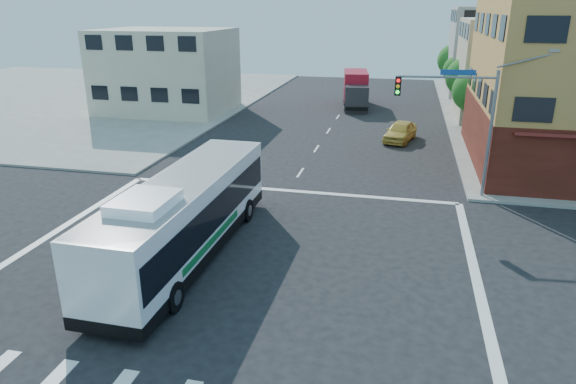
# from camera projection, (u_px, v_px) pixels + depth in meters

# --- Properties ---
(ground) EXTENTS (120.00, 120.00, 0.00)m
(ground) POSITION_uv_depth(u_px,v_px,m) (237.00, 267.00, 21.07)
(ground) COLOR black
(ground) RESTS_ON ground
(sidewalk_nw) EXTENTS (50.00, 50.00, 0.15)m
(sidewalk_nw) POSITION_uv_depth(u_px,v_px,m) (47.00, 96.00, 60.44)
(sidewalk_nw) COLOR gray
(sidewalk_nw) RESTS_ON ground
(building_east_near) EXTENTS (12.06, 10.06, 9.00)m
(building_east_near) POSITION_uv_depth(u_px,v_px,m) (528.00, 70.00, 47.09)
(building_east_near) COLOR #C1B593
(building_east_near) RESTS_ON ground
(building_east_far) EXTENTS (12.06, 10.06, 10.00)m
(building_east_far) POSITION_uv_depth(u_px,v_px,m) (504.00, 52.00, 59.74)
(building_east_far) COLOR gray
(building_east_far) RESTS_ON ground
(building_west) EXTENTS (12.06, 10.06, 8.00)m
(building_west) POSITION_uv_depth(u_px,v_px,m) (167.00, 71.00, 50.73)
(building_west) COLOR beige
(building_west) RESTS_ON ground
(signal_mast_ne) EXTENTS (7.91, 1.13, 8.07)m
(signal_mast_ne) POSITION_uv_depth(u_px,v_px,m) (460.00, 108.00, 27.19)
(signal_mast_ne) COLOR gray
(signal_mast_ne) RESTS_ON ground
(street_tree_a) EXTENTS (3.60, 3.60, 5.53)m
(street_tree_a) POSITION_uv_depth(u_px,v_px,m) (476.00, 88.00, 42.92)
(street_tree_a) COLOR #362013
(street_tree_a) RESTS_ON ground
(street_tree_b) EXTENTS (3.80, 3.80, 5.79)m
(street_tree_b) POSITION_uv_depth(u_px,v_px,m) (467.00, 75.00, 50.19)
(street_tree_b) COLOR #362013
(street_tree_b) RESTS_ON ground
(street_tree_c) EXTENTS (3.40, 3.40, 5.29)m
(street_tree_c) POSITION_uv_depth(u_px,v_px,m) (459.00, 68.00, 57.62)
(street_tree_c) COLOR #362013
(street_tree_c) RESTS_ON ground
(street_tree_d) EXTENTS (4.00, 4.00, 6.03)m
(street_tree_d) POSITION_uv_depth(u_px,v_px,m) (455.00, 58.00, 64.80)
(street_tree_d) COLOR #362013
(street_tree_d) RESTS_ON ground
(transit_bus) EXTENTS (3.03, 12.99, 3.84)m
(transit_bus) POSITION_uv_depth(u_px,v_px,m) (186.00, 215.00, 21.45)
(transit_bus) COLOR black
(transit_bus) RESTS_ON ground
(box_truck) EXTENTS (3.36, 8.23, 3.60)m
(box_truck) POSITION_uv_depth(u_px,v_px,m) (356.00, 90.00, 53.83)
(box_truck) COLOR #29292E
(box_truck) RESTS_ON ground
(parked_car) EXTENTS (2.88, 4.89, 1.56)m
(parked_car) POSITION_uv_depth(u_px,v_px,m) (400.00, 131.00, 40.44)
(parked_car) COLOR gold
(parked_car) RESTS_ON ground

